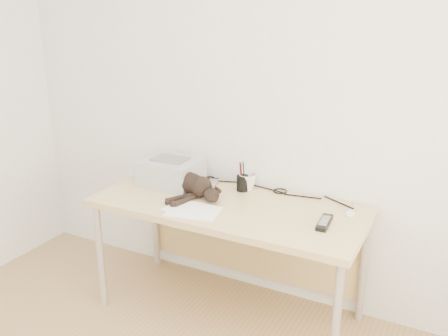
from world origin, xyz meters
The scene contains 11 objects.
wall_back centered at (0.00, 1.75, 1.30)m, with size 3.50×3.50×0.00m, color white.
desk centered at (0.00, 1.48, 0.61)m, with size 1.60×0.70×0.74m.
printer centered at (-0.48, 1.51, 0.82)m, with size 0.37×0.32×0.17m.
papers centered at (-0.14, 1.20, 0.74)m, with size 0.34×0.26×0.01m.
cat centered at (-0.31, 1.43, 0.80)m, with size 0.59×0.40×0.14m.
mug centered at (0.00, 1.65, 0.79)m, with size 0.11×0.11×0.10m, color silver.
pen_cup centered at (-0.02, 1.61, 0.79)m, with size 0.07×0.07×0.19m.
remote_grey centered at (-0.22, 1.58, 0.75)m, with size 0.05×0.20×0.02m, color slate.
remote_black centered at (0.58, 1.37, 0.75)m, with size 0.06×0.20×0.02m, color black.
mouse centered at (0.67, 1.56, 0.76)m, with size 0.06×0.10×0.03m, color white.
cable_tangle centered at (0.00, 1.70, 0.75)m, with size 1.36×0.09×0.01m, color black, non-canonical shape.
Camera 1 is at (1.22, -1.02, 1.88)m, focal length 40.00 mm.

